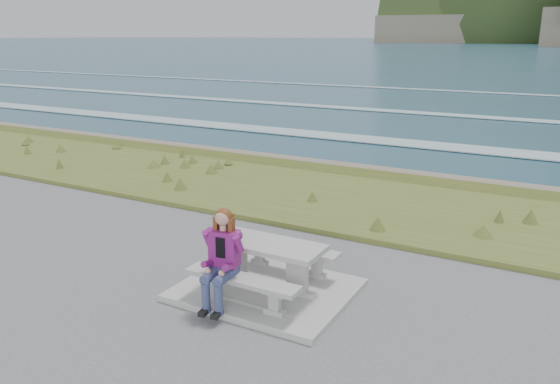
% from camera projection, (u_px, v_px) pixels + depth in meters
% --- Properties ---
extents(concrete_slab, '(2.60, 2.10, 0.10)m').
position_uv_depth(concrete_slab, '(266.00, 290.00, 8.56)').
color(concrete_slab, '#A7A7A2').
rests_on(concrete_slab, ground).
extents(picnic_table, '(1.80, 0.75, 0.75)m').
position_uv_depth(picnic_table, '(266.00, 252.00, 8.38)').
color(picnic_table, '#A7A7A2').
rests_on(picnic_table, concrete_slab).
extents(bench_landward, '(1.80, 0.35, 0.45)m').
position_uv_depth(bench_landward, '(242.00, 284.00, 7.86)').
color(bench_landward, '#A7A7A2').
rests_on(bench_landward, concrete_slab).
extents(bench_seaward, '(1.80, 0.35, 0.45)m').
position_uv_depth(bench_seaward, '(288.00, 251.00, 9.03)').
color(bench_seaward, '#A7A7A2').
rests_on(bench_seaward, concrete_slab).
extents(grass_verge, '(160.00, 4.50, 0.22)m').
position_uv_depth(grass_verge, '(374.00, 208.00, 12.78)').
color(grass_verge, '#435A22').
rests_on(grass_verge, ground).
extents(shore_drop, '(160.00, 0.80, 2.20)m').
position_uv_depth(shore_drop, '(409.00, 180.00, 15.22)').
color(shore_drop, '#685A4E').
rests_on(shore_drop, ground).
extents(ocean, '(1600.00, 1600.00, 0.09)m').
position_uv_depth(ocean, '(495.00, 140.00, 30.16)').
color(ocean, navy).
rests_on(ocean, ground).
extents(seated_woman, '(0.49, 0.76, 1.44)m').
position_uv_depth(seated_woman, '(220.00, 272.00, 7.82)').
color(seated_woman, navy).
rests_on(seated_woman, concrete_slab).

